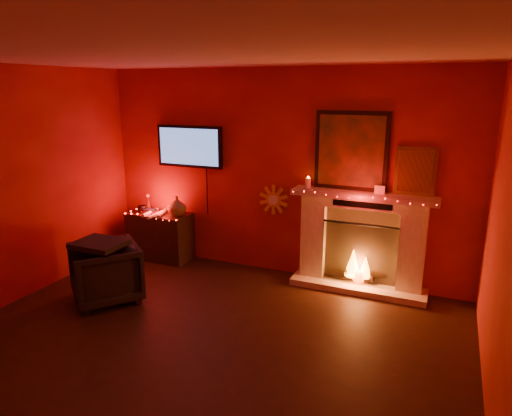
{
  "coord_description": "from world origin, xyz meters",
  "views": [
    {
      "loc": [
        2.06,
        -3.01,
        2.44
      ],
      "look_at": [
        0.03,
        1.7,
        1.08
      ],
      "focal_mm": 32.0,
      "sensor_mm": 36.0,
      "label": 1
    }
  ],
  "objects_px": {
    "fireplace": "(361,232)",
    "console_table": "(161,233)",
    "sunburst_clock": "(273,200)",
    "tv": "(190,147)",
    "armchair": "(105,273)"
  },
  "relations": [
    {
      "from": "tv",
      "to": "armchair",
      "type": "distance_m",
      "value": 2.08
    },
    {
      "from": "tv",
      "to": "console_table",
      "type": "height_order",
      "value": "tv"
    },
    {
      "from": "console_table",
      "to": "armchair",
      "type": "bearing_deg",
      "value": -82.1
    },
    {
      "from": "armchair",
      "to": "fireplace",
      "type": "bearing_deg",
      "value": 69.54
    },
    {
      "from": "console_table",
      "to": "fireplace",
      "type": "bearing_deg",
      "value": 2.6
    },
    {
      "from": "fireplace",
      "to": "tv",
      "type": "height_order",
      "value": "fireplace"
    },
    {
      "from": "armchair",
      "to": "tv",
      "type": "bearing_deg",
      "value": 121.53
    },
    {
      "from": "fireplace",
      "to": "armchair",
      "type": "bearing_deg",
      "value": -149.89
    },
    {
      "from": "fireplace",
      "to": "sunburst_clock",
      "type": "bearing_deg",
      "value": 175.63
    },
    {
      "from": "sunburst_clock",
      "to": "armchair",
      "type": "bearing_deg",
      "value": -131.99
    },
    {
      "from": "fireplace",
      "to": "tv",
      "type": "xyz_separation_m",
      "value": [
        -2.44,
        0.06,
        0.92
      ]
    },
    {
      "from": "tv",
      "to": "sunburst_clock",
      "type": "distance_m",
      "value": 1.41
    },
    {
      "from": "tv",
      "to": "armchair",
      "type": "relative_size",
      "value": 1.64
    },
    {
      "from": "sunburst_clock",
      "to": "armchair",
      "type": "relative_size",
      "value": 0.53
    },
    {
      "from": "fireplace",
      "to": "console_table",
      "type": "height_order",
      "value": "fireplace"
    }
  ]
}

